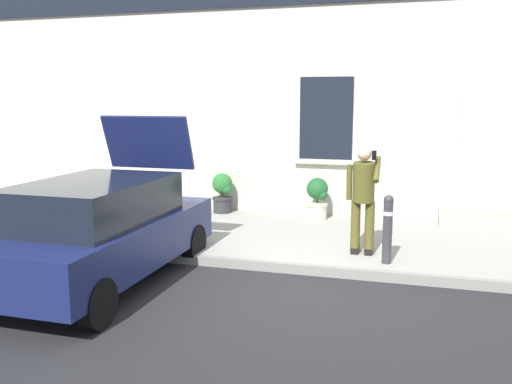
{
  "coord_description": "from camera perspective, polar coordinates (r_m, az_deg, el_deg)",
  "views": [
    {
      "loc": [
        1.64,
        -6.91,
        2.6
      ],
      "look_at": [
        -0.84,
        1.6,
        1.1
      ],
      "focal_mm": 38.71,
      "sensor_mm": 36.0,
      "label": 1
    }
  ],
  "objects": [
    {
      "name": "bollard_near_person",
      "position": [
        8.48,
        13.45,
        -3.52
      ],
      "size": [
        0.15,
        0.15,
        1.04
      ],
      "color": "#333338",
      "rests_on": "sidewalk"
    },
    {
      "name": "hatchback_car_navy",
      "position": [
        8.04,
        -15.75,
        -3.7
      ],
      "size": [
        1.81,
        4.08,
        2.34
      ],
      "color": "#161E4C",
      "rests_on": "ground"
    },
    {
      "name": "entrance_stoop",
      "position": [
        11.57,
        22.72,
        -2.71
      ],
      "size": [
        1.77,
        0.64,
        0.32
      ],
      "color": "#9E998E",
      "rests_on": "sidewalk"
    },
    {
      "name": "bollard_far_left",
      "position": [
        9.34,
        -9.0,
        -2.17
      ],
      "size": [
        0.15,
        0.15,
        1.04
      ],
      "color": "#333338",
      "rests_on": "sidewalk"
    },
    {
      "name": "planter_charcoal",
      "position": [
        12.01,
        -3.46,
        0.02
      ],
      "size": [
        0.44,
        0.44,
        0.86
      ],
      "color": "#2D2D30",
      "rests_on": "sidewalk"
    },
    {
      "name": "curb_edge",
      "position": [
        8.41,
        4.27,
        -7.89
      ],
      "size": [
        24.0,
        0.12,
        0.15
      ],
      "primitive_type": "cube",
      "color": "gray",
      "rests_on": "ground"
    },
    {
      "name": "person_on_phone",
      "position": [
        8.8,
        11.03,
        -0.05
      ],
      "size": [
        0.51,
        0.47,
        1.75
      ],
      "rotation": [
        0.0,
        0.0,
        -0.29
      ],
      "color": "#514C1E",
      "rests_on": "sidewalk"
    },
    {
      "name": "sidewalk",
      "position": [
        10.17,
        6.47,
        -4.84
      ],
      "size": [
        24.0,
        3.6,
        0.15
      ],
      "primitive_type": "cube",
      "color": "#99968E",
      "rests_on": "ground"
    },
    {
      "name": "planter_terracotta",
      "position": [
        12.61,
        -12.96,
        0.25
      ],
      "size": [
        0.44,
        0.44,
        0.86
      ],
      "color": "#B25B38",
      "rests_on": "sidewalk"
    },
    {
      "name": "planter_cream",
      "position": [
        11.36,
        6.38,
        -0.58
      ],
      "size": [
        0.44,
        0.44,
        0.86
      ],
      "color": "beige",
      "rests_on": "sidewalk"
    },
    {
      "name": "building_facade",
      "position": [
        12.36,
        8.87,
        14.72
      ],
      "size": [
        24.0,
        1.52,
        7.5
      ],
      "color": "beige",
      "rests_on": "ground"
    },
    {
      "name": "ground_plane",
      "position": [
        7.57,
        2.75,
        -10.5
      ],
      "size": [
        80.0,
        80.0,
        0.0
      ],
      "primitive_type": "plane",
      "color": "#232326"
    }
  ]
}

